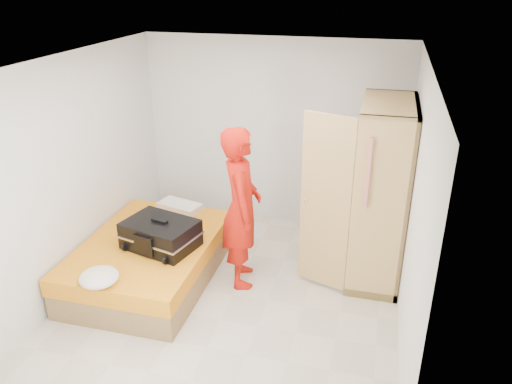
% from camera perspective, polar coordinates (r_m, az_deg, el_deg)
% --- Properties ---
extents(room, '(4.00, 4.02, 2.60)m').
position_cam_1_polar(room, '(5.12, -2.88, 0.20)').
color(room, beige).
rests_on(room, ground).
extents(bed, '(1.42, 2.02, 0.50)m').
position_cam_1_polar(bed, '(6.04, -12.06, -7.58)').
color(bed, olive).
rests_on(bed, ground).
extents(wardrobe, '(1.15, 1.20, 2.10)m').
position_cam_1_polar(wardrobe, '(5.83, 13.56, -0.64)').
color(wardrobe, '#E8BB71').
rests_on(wardrobe, ground).
extents(person, '(0.64, 0.79, 1.88)m').
position_cam_1_polar(person, '(5.57, -1.70, -1.81)').
color(person, red).
rests_on(person, ground).
extents(suitcase, '(0.91, 0.75, 0.34)m').
position_cam_1_polar(suitcase, '(5.72, -10.87, -4.78)').
color(suitcase, black).
rests_on(suitcase, bed).
extents(round_cushion, '(0.39, 0.39, 0.15)m').
position_cam_1_polar(round_cushion, '(5.26, -17.49, -9.28)').
color(round_cushion, white).
rests_on(round_cushion, bed).
extents(pillow, '(0.61, 0.41, 0.10)m').
position_cam_1_polar(pillow, '(6.56, -8.73, -1.69)').
color(pillow, white).
rests_on(pillow, bed).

